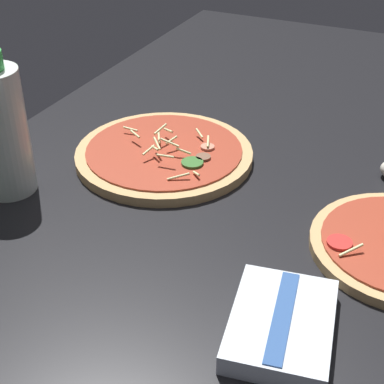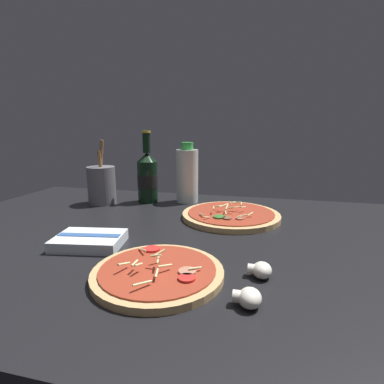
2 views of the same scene
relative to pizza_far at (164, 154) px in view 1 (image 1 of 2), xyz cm
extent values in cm
cube|color=black|center=(-1.03, -16.48, -2.13)|extent=(160.00, 90.00, 2.50)
cylinder|color=red|center=(-12.21, -30.52, 0.92)|extent=(3.14, 3.14, 0.40)
cylinder|color=beige|center=(-13.61, -32.17, 1.30)|extent=(2.65, 2.53, 1.15)
cylinder|color=tan|center=(0.01, 0.04, -0.14)|extent=(27.95, 27.95, 1.49)
cylinder|color=#9E3823|center=(0.01, 0.04, 0.76)|extent=(24.60, 24.60, 0.30)
cylinder|color=#B7755B|center=(3.04, -6.09, 1.11)|extent=(2.19, 2.19, 0.40)
cylinder|color=#336628|center=(-2.43, -5.99, 1.11)|extent=(3.35, 3.35, 0.40)
cylinder|color=brown|center=(-0.19, -6.79, 1.11)|extent=(2.32, 2.32, 0.40)
cylinder|color=beige|center=(-1.97, 0.19, 2.78)|extent=(2.33, 2.35, 0.94)
cylinder|color=beige|center=(5.65, -3.50, 1.75)|extent=(1.68, 1.98, 0.90)
cylinder|color=beige|center=(1.13, 1.51, 1.99)|extent=(2.79, 1.80, 0.69)
cylinder|color=beige|center=(3.34, 0.96, 2.38)|extent=(1.51, 2.24, 0.74)
cylinder|color=beige|center=(3.60, -5.91, 1.80)|extent=(2.66, 1.35, 0.87)
cylinder|color=beige|center=(-7.30, -6.06, 1.39)|extent=(2.14, 2.90, 1.01)
cylinder|color=beige|center=(-0.66, -3.86, 1.91)|extent=(0.87, 2.43, 1.01)
cylinder|color=beige|center=(2.31, 7.41, 1.73)|extent=(0.61, 2.56, 0.63)
cylinder|color=beige|center=(-4.63, -2.61, 2.57)|extent=(0.69, 2.73, 0.42)
cylinder|color=beige|center=(-3.66, 0.75, 2.30)|extent=(2.54, 1.09, 0.96)
cylinder|color=beige|center=(-0.05, 5.13, 2.39)|extent=(1.48, 2.39, 0.57)
cylinder|color=beige|center=(0.29, -1.15, 2.56)|extent=(2.14, 1.31, 0.91)
cylinder|color=beige|center=(-3.00, -0.01, 2.49)|extent=(1.38, 1.82, 0.61)
cylinder|color=beige|center=(-5.46, -8.05, 1.37)|extent=(1.45, 1.66, 0.74)
cylinder|color=beige|center=(-1.22, -1.53, 2.83)|extent=(0.51, 3.24, 0.89)
cylinder|color=beige|center=(1.26, 1.27, 3.50)|extent=(2.89, 1.01, 0.94)
cylinder|color=silver|center=(-17.28, 16.28, 8.22)|extent=(7.65, 7.65, 18.21)
cube|color=silver|center=(-27.86, -28.12, 0.32)|extent=(15.91, 12.72, 2.40)
cube|color=#335693|center=(-27.86, -28.12, 1.60)|extent=(13.80, 4.09, 0.16)
camera|label=1|loc=(-71.68, -38.25, 45.29)|focal=55.00mm
camera|label=2|loc=(8.99, -83.02, 24.66)|focal=28.00mm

